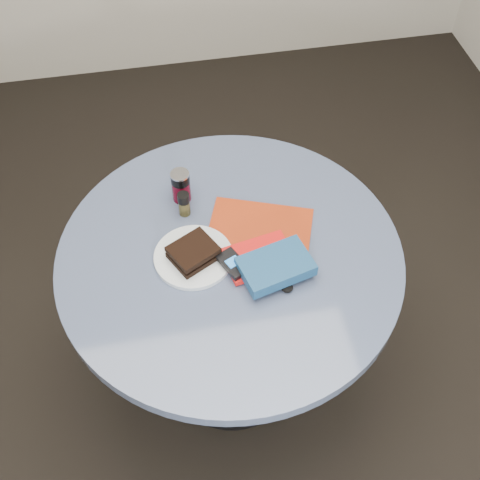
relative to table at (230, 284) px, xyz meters
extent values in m
plane|color=black|center=(0.00, 0.00, -0.59)|extent=(4.00, 4.00, 0.00)
cylinder|color=black|center=(0.00, 0.00, -0.57)|extent=(0.48, 0.48, 0.03)
cylinder|color=black|center=(0.00, 0.00, -0.22)|extent=(0.11, 0.11, 0.68)
cylinder|color=#3E4B67|center=(0.00, 0.00, 0.14)|extent=(1.00, 1.00, 0.04)
cylinder|color=silver|center=(-0.11, 0.00, 0.17)|extent=(0.28, 0.28, 0.01)
cube|color=black|center=(-0.10, -0.01, 0.19)|extent=(0.16, 0.15, 0.02)
cube|color=black|center=(-0.10, -0.01, 0.20)|extent=(0.14, 0.13, 0.01)
cube|color=black|center=(-0.10, -0.01, 0.21)|extent=(0.16, 0.15, 0.02)
cylinder|color=#570414|center=(-0.11, 0.23, 0.20)|extent=(0.07, 0.07, 0.07)
cylinder|color=black|center=(-0.11, 0.23, 0.25)|extent=(0.07, 0.07, 0.03)
cylinder|color=silver|center=(-0.11, 0.23, 0.27)|extent=(0.07, 0.07, 0.01)
cylinder|color=#433D1C|center=(-0.11, 0.17, 0.19)|extent=(0.04, 0.04, 0.05)
cylinder|color=black|center=(-0.11, 0.17, 0.23)|extent=(0.05, 0.05, 0.03)
cube|color=maroon|center=(0.10, 0.06, 0.17)|extent=(0.36, 0.32, 0.01)
cube|color=red|center=(0.08, -0.04, 0.18)|extent=(0.21, 0.16, 0.02)
cube|color=navy|center=(0.11, -0.10, 0.20)|extent=(0.22, 0.17, 0.04)
cube|color=black|center=(0.00, -0.06, 0.19)|extent=(0.09, 0.11, 0.02)
cube|color=blue|center=(0.00, -0.06, 0.20)|extent=(0.05, 0.04, 0.00)
ellipsoid|color=black|center=(0.08, -0.14, 0.17)|extent=(0.04, 0.04, 0.02)
ellipsoid|color=black|center=(0.13, -0.16, 0.17)|extent=(0.04, 0.04, 0.02)
camera|label=1|loc=(-0.16, -1.03, 1.54)|focal=45.00mm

